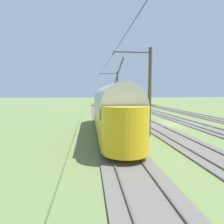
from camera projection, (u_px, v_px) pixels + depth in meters
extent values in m
plane|color=olive|center=(171.00, 124.00, 22.82)|extent=(220.00, 220.00, 0.00)
cube|color=#59544C|center=(224.00, 122.00, 23.59)|extent=(0.07, 80.00, 0.08)
cube|color=#2D2316|center=(149.00, 105.00, 55.29)|extent=(2.50, 0.24, 0.08)
cube|color=#2D2316|center=(150.00, 105.00, 54.65)|extent=(2.50, 0.24, 0.08)
cube|color=#2D2316|center=(151.00, 105.00, 54.01)|extent=(2.50, 0.24, 0.08)
cube|color=#2D2316|center=(151.00, 105.00, 53.37)|extent=(2.50, 0.24, 0.08)
cube|color=#2D2316|center=(152.00, 105.00, 52.73)|extent=(2.50, 0.24, 0.08)
cube|color=#666059|center=(191.00, 123.00, 23.11)|extent=(2.80, 80.00, 0.10)
cube|color=#59544C|center=(185.00, 122.00, 23.01)|extent=(0.07, 80.00, 0.08)
cube|color=#59544C|center=(197.00, 122.00, 23.18)|extent=(0.07, 80.00, 0.08)
cube|color=#2D2316|center=(132.00, 105.00, 54.72)|extent=(2.50, 0.24, 0.08)
cube|color=#2D2316|center=(132.00, 105.00, 54.08)|extent=(2.50, 0.24, 0.08)
cube|color=#2D2316|center=(133.00, 105.00, 53.43)|extent=(2.50, 0.24, 0.08)
cube|color=#2D2316|center=(134.00, 105.00, 52.79)|extent=(2.50, 0.24, 0.08)
cube|color=#2D2316|center=(134.00, 106.00, 52.15)|extent=(2.50, 0.24, 0.08)
cube|color=#666059|center=(150.00, 124.00, 22.53)|extent=(2.80, 80.00, 0.10)
cube|color=#59544C|center=(144.00, 123.00, 22.44)|extent=(0.07, 80.00, 0.08)
cube|color=#59544C|center=(156.00, 123.00, 22.60)|extent=(0.07, 80.00, 0.08)
cube|color=#2D2316|center=(114.00, 105.00, 54.14)|extent=(2.50, 0.24, 0.08)
cube|color=#2D2316|center=(115.00, 105.00, 53.50)|extent=(2.50, 0.24, 0.08)
cube|color=#2D2316|center=(115.00, 105.00, 52.86)|extent=(2.50, 0.24, 0.08)
cube|color=#2D2316|center=(115.00, 106.00, 52.21)|extent=(2.50, 0.24, 0.08)
cube|color=#2D2316|center=(116.00, 106.00, 51.57)|extent=(2.50, 0.24, 0.08)
cube|color=#666059|center=(107.00, 125.00, 21.95)|extent=(2.80, 80.00, 0.10)
cube|color=#59544C|center=(100.00, 124.00, 21.86)|extent=(0.07, 80.00, 0.08)
cube|color=#59544C|center=(113.00, 124.00, 22.03)|extent=(0.07, 80.00, 0.08)
cube|color=#2D2316|center=(96.00, 105.00, 53.56)|extent=(2.50, 0.24, 0.08)
cube|color=#2D2316|center=(96.00, 105.00, 52.92)|extent=(2.50, 0.24, 0.08)
cube|color=#2D2316|center=(96.00, 105.00, 52.28)|extent=(2.50, 0.24, 0.08)
cube|color=#2D2316|center=(96.00, 106.00, 51.64)|extent=(2.50, 0.24, 0.08)
cube|color=#2D2316|center=(97.00, 106.00, 51.00)|extent=(2.50, 0.24, 0.08)
cube|color=gold|center=(111.00, 126.00, 17.28)|extent=(2.65, 13.55, 0.55)
cube|color=gold|center=(111.00, 118.00, 17.20)|extent=(2.55, 13.55, 0.95)
cube|color=gold|center=(111.00, 106.00, 17.10)|extent=(2.55, 13.55, 1.05)
cylinder|color=#B7B7B2|center=(111.00, 100.00, 17.04)|extent=(2.65, 13.28, 2.65)
cylinder|color=gold|center=(105.00, 108.00, 23.82)|extent=(2.55, 2.55, 2.55)
cylinder|color=gold|center=(125.00, 129.00, 10.53)|extent=(2.55, 2.55, 2.55)
cube|color=black|center=(104.00, 100.00, 24.84)|extent=(1.63, 0.08, 0.36)
cube|color=black|center=(104.00, 102.00, 24.91)|extent=(1.73, 0.06, 0.80)
cube|color=black|center=(126.00, 106.00, 17.25)|extent=(0.04, 11.39, 0.80)
cube|color=black|center=(96.00, 107.00, 16.95)|extent=(0.04, 11.39, 0.80)
cylinder|color=silver|center=(104.00, 110.00, 25.09)|extent=(0.24, 0.06, 0.24)
cube|color=gray|center=(104.00, 117.00, 25.12)|extent=(1.94, 0.12, 0.20)
cylinder|color=black|center=(118.00, 73.00, 12.90)|extent=(0.07, 3.94, 1.37)
cylinder|color=black|center=(113.00, 121.00, 21.66)|extent=(0.10, 0.76, 0.76)
cylinder|color=black|center=(100.00, 121.00, 21.49)|extent=(0.10, 0.76, 0.76)
cylinder|color=black|center=(129.00, 139.00, 13.09)|extent=(0.10, 0.76, 0.76)
cylinder|color=black|center=(108.00, 140.00, 12.92)|extent=(0.10, 0.76, 0.76)
cylinder|color=#4C3D28|center=(117.00, 92.00, 34.16)|extent=(0.28, 0.28, 7.24)
cylinder|color=#2D2D2D|center=(109.00, 74.00, 33.66)|extent=(3.00, 0.10, 0.10)
sphere|color=#334733|center=(100.00, 74.00, 33.50)|extent=(0.16, 0.16, 0.16)
cylinder|color=#4C3D28|center=(150.00, 93.00, 15.99)|extent=(0.28, 0.28, 7.24)
cylinder|color=#2D2D2D|center=(132.00, 52.00, 15.48)|extent=(3.00, 0.10, 0.10)
sphere|color=#334733|center=(113.00, 54.00, 15.33)|extent=(0.16, 0.16, 0.16)
cylinder|color=black|center=(113.00, 54.00, 15.33)|extent=(0.03, 40.79, 0.03)
cylinder|color=black|center=(109.00, 74.00, 33.66)|extent=(3.00, 0.02, 0.02)
cube|color=#B2A519|center=(130.00, 111.00, 33.32)|extent=(1.80, 0.60, 0.80)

